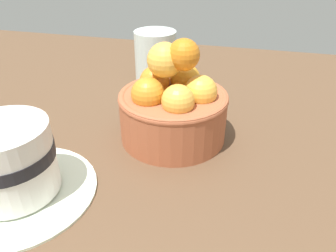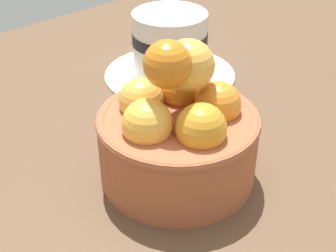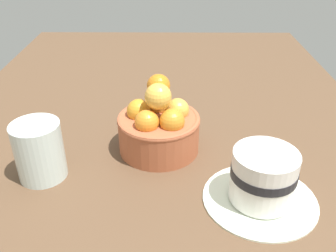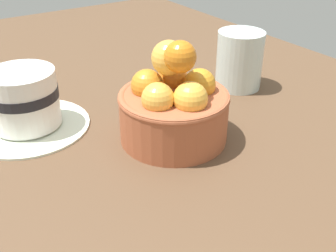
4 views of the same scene
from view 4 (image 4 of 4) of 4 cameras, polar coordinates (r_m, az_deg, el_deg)
The scene contains 4 objects.
ground_plane at distance 54.13cm, azimuth 0.75°, elevation -3.33°, with size 141.63×84.14×3.80cm, color brown.
terracotta_bowl at distance 50.83cm, azimuth 0.80°, elevation 2.88°, with size 13.83×13.83×13.29cm.
coffee_cup at distance 56.89cm, azimuth -19.34°, elevation 3.08°, with size 16.22×16.22×8.07cm.
water_glass at distance 66.62cm, azimuth 9.92°, elevation 9.05°, with size 7.32×7.32×9.09cm, color silver.
Camera 4 is at (-37.27, 25.73, 27.75)cm, focal length 43.79 mm.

